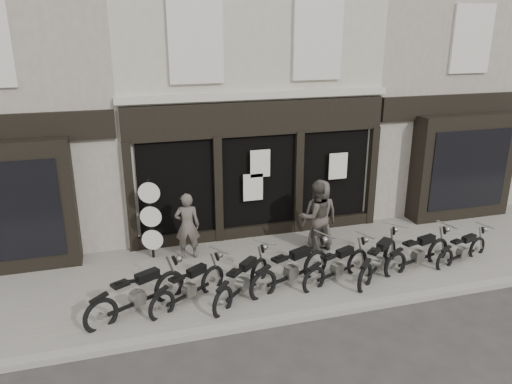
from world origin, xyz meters
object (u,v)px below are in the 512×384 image
object	(u,v)px
advert_sign_post	(151,223)
motorcycle_1	(189,289)
motorcycle_5	(378,262)
motorcycle_0	(138,297)
motorcycle_2	(242,283)
man_centre	(316,216)
motorcycle_3	(291,272)
motorcycle_6	(418,255)
motorcycle_7	(462,252)
man_left	(187,226)
motorcycle_4	(337,268)
man_right	(320,214)

from	to	relation	value
advert_sign_post	motorcycle_1	bearing A→B (deg)	-61.11
motorcycle_5	advert_sign_post	world-z (taller)	advert_sign_post
motorcycle_0	advert_sign_post	bearing A→B (deg)	49.94
motorcycle_2	man_centre	world-z (taller)	man_centre
motorcycle_3	advert_sign_post	world-z (taller)	advert_sign_post
motorcycle_1	motorcycle_6	world-z (taller)	motorcycle_6
motorcycle_1	motorcycle_5	distance (m)	4.52
motorcycle_3	advert_sign_post	bearing A→B (deg)	119.50
motorcycle_7	man_left	world-z (taller)	man_left
motorcycle_3	motorcycle_4	xyz separation A→B (m)	(1.11, -0.07, -0.04)
motorcycle_4	motorcycle_2	bearing A→B (deg)	160.13
motorcycle_3	motorcycle_6	world-z (taller)	motorcycle_3
motorcycle_6	advert_sign_post	distance (m)	6.66
motorcycle_0	motorcycle_5	bearing A→B (deg)	-27.39
motorcycle_2	man_left	size ratio (longest dim) A/B	1.02
man_left	man_centre	xyz separation A→B (m)	(3.29, -0.48, 0.07)
motorcycle_0	man_centre	distance (m)	5.05
motorcycle_3	motorcycle_5	distance (m)	2.17
motorcycle_7	man_centre	bearing A→B (deg)	136.00
motorcycle_6	advert_sign_post	bearing A→B (deg)	144.14
motorcycle_2	motorcycle_0	bearing A→B (deg)	136.41
motorcycle_2	motorcycle_3	size ratio (longest dim) A/B	0.79
man_left	motorcycle_5	bearing A→B (deg)	161.26
motorcycle_6	motorcycle_7	xyz separation A→B (m)	(1.25, -0.04, -0.05)
motorcycle_3	motorcycle_5	xyz separation A→B (m)	(2.17, -0.10, -0.02)
motorcycle_1	motorcycle_3	size ratio (longest dim) A/B	0.85
motorcycle_0	motorcycle_1	distance (m)	1.09
motorcycle_4	motorcycle_6	world-z (taller)	motorcycle_6
motorcycle_3	man_left	size ratio (longest dim) A/B	1.29
motorcycle_5	man_right	world-z (taller)	man_right
motorcycle_0	motorcycle_2	size ratio (longest dim) A/B	1.23
motorcycle_1	motorcycle_5	world-z (taller)	motorcycle_5
motorcycle_4	man_left	bearing A→B (deg)	123.45
motorcycle_5	motorcycle_0	bearing A→B (deg)	141.13
motorcycle_5	motorcycle_6	bearing A→B (deg)	-35.50
motorcycle_5	man_left	distance (m)	4.78
motorcycle_5	man_centre	world-z (taller)	man_centre
motorcycle_3	motorcycle_6	distance (m)	3.30
motorcycle_1	motorcycle_4	bearing A→B (deg)	-33.47
motorcycle_0	man_right	bearing A→B (deg)	-6.63
motorcycle_4	advert_sign_post	distance (m)	4.72
motorcycle_6	motorcycle_2	bearing A→B (deg)	166.28
motorcycle_4	motorcycle_7	world-z (taller)	motorcycle_4
motorcycle_3	man_centre	distance (m)	2.13
motorcycle_4	motorcycle_5	distance (m)	1.05
motorcycle_2	man_left	bearing A→B (deg)	66.76
motorcycle_6	man_right	size ratio (longest dim) A/B	1.16
motorcycle_4	advert_sign_post	size ratio (longest dim) A/B	0.91
motorcycle_4	man_centre	xyz separation A→B (m)	(0.14, 1.68, 0.65)
motorcycle_1	motorcycle_7	size ratio (longest dim) A/B	1.01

